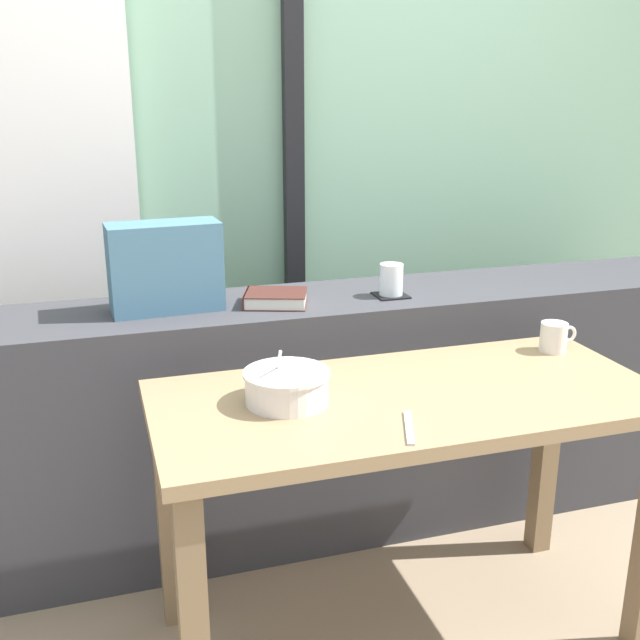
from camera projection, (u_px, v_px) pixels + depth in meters
name	position (u px, v px, depth m)	size (l,w,h in m)	color
ground	(390.00, 624.00, 2.11)	(8.00, 8.00, 0.00)	gray
outdoor_backdrop	(279.00, 97.00, 2.76)	(4.80, 0.08, 2.80)	#84B293
curtain_left_panel	(47.00, 146.00, 2.48)	(0.56, 0.06, 2.50)	white
window_divider_post	(293.00, 126.00, 2.74)	(0.07, 0.05, 2.60)	black
dark_console_ledge	(330.00, 414.00, 2.49)	(2.80, 0.40, 0.81)	#38383D
breakfast_table	(407.00, 435.00, 1.90)	(1.27, 0.58, 0.71)	#826849
coaster_square	(391.00, 295.00, 2.37)	(0.10, 0.10, 0.01)	black
juice_glass	(391.00, 281.00, 2.36)	(0.07, 0.07, 0.10)	white
closed_book	(275.00, 298.00, 2.27)	(0.22, 0.20, 0.04)	#47231E
throw_pillow	(165.00, 267.00, 2.19)	(0.32, 0.14, 0.26)	#426B84
soup_bowl	(287.00, 388.00, 1.80)	(0.21, 0.21, 0.15)	silver
fork_utensil	(409.00, 427.00, 1.67)	(0.02, 0.17, 0.01)	silver
ceramic_mug	(554.00, 337.00, 2.15)	(0.11, 0.08, 0.08)	silver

